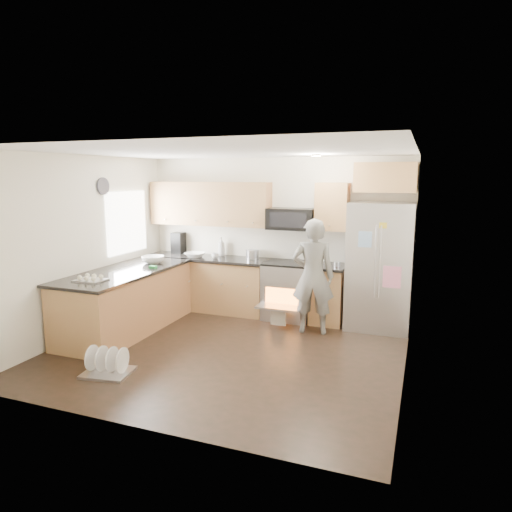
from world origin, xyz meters
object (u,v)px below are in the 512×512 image
at_px(refrigerator, 380,266).
at_px(stove_range, 289,278).
at_px(person, 313,276).
at_px(dish_rack, 108,367).

bearing_deg(refrigerator, stove_range, 179.74).
bearing_deg(person, refrigerator, -158.40).
bearing_deg(person, dish_rack, 39.47).
height_order(person, dish_rack, person).
distance_m(refrigerator, person, 1.06).
relative_size(stove_range, person, 1.05).
distance_m(refrigerator, dish_rack, 4.07).
distance_m(person, dish_rack, 3.06).
distance_m(stove_range, dish_rack, 3.20).
height_order(stove_range, dish_rack, stove_range).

